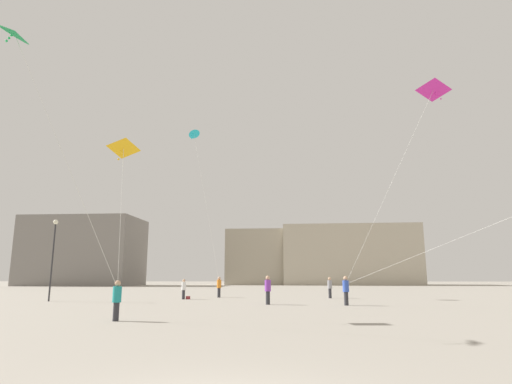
% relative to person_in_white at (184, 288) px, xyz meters
% --- Properties ---
extents(person_in_white, '(0.34, 0.34, 1.57)m').
position_rel_person_in_white_xyz_m(person_in_white, '(0.00, 0.00, 0.00)').
color(person_in_white, '#2D2D33').
rests_on(person_in_white, ground_plane).
extents(person_in_grey, '(0.37, 0.37, 1.71)m').
position_rel_person_in_white_xyz_m(person_in_grey, '(11.80, 2.19, 0.08)').
color(person_in_grey, '#2D2D33').
rests_on(person_in_grey, ground_plane).
extents(person_in_orange, '(0.38, 0.38, 1.75)m').
position_rel_person_in_white_xyz_m(person_in_orange, '(2.43, 3.09, 0.10)').
color(person_in_orange, '#2D2D33').
rests_on(person_in_orange, ground_plane).
extents(person_in_blue, '(0.39, 0.39, 1.79)m').
position_rel_person_in_white_xyz_m(person_in_blue, '(11.68, -6.77, 0.12)').
color(person_in_blue, '#2D2D33').
rests_on(person_in_blue, ground_plane).
extents(person_in_purple, '(0.40, 0.40, 1.82)m').
position_rel_person_in_white_xyz_m(person_in_purple, '(6.77, -6.16, 0.14)').
color(person_in_purple, '#2D2D33').
rests_on(person_in_purple, ground_plane).
extents(person_in_teal, '(0.35, 0.35, 1.62)m').
position_rel_person_in_white_xyz_m(person_in_teal, '(0.77, -16.78, 0.03)').
color(person_in_teal, '#2D2D33').
rests_on(person_in_teal, ground_plane).
extents(kite_cyan_diamond, '(3.43, 1.49, 14.10)m').
position_rel_person_in_white_xyz_m(kite_cyan_diamond, '(-0.26, 3.85, 14.01)').
color(kite_cyan_diamond, '#1EB2C6').
extents(kite_amber_delta, '(1.29, 2.00, 6.76)m').
position_rel_person_in_white_xyz_m(kite_amber_delta, '(0.12, -15.35, 6.75)').
color(kite_amber_delta, yellow).
extents(kite_emerald_diamond, '(5.08, 2.92, 10.90)m').
position_rel_person_in_white_xyz_m(kite_emerald_diamond, '(-3.49, -18.82, 10.80)').
color(kite_emerald_diamond, green).
extents(kite_magenta_delta, '(6.91, 1.37, 12.96)m').
position_rel_person_in_white_xyz_m(kite_magenta_delta, '(17.64, -7.78, 12.71)').
color(kite_magenta_delta, '#D12899').
extents(building_left_hall, '(21.80, 14.03, 13.23)m').
position_rel_person_in_white_xyz_m(building_left_hall, '(-30.63, 49.89, 5.76)').
color(building_left_hall, gray).
rests_on(building_left_hall, ground_plane).
extents(building_centre_hall, '(16.99, 10.83, 11.64)m').
position_rel_person_in_white_xyz_m(building_centre_hall, '(5.37, 59.94, 4.96)').
color(building_centre_hall, '#A39984').
rests_on(building_centre_hall, ground_plane).
extents(building_right_hall, '(28.68, 16.31, 12.37)m').
position_rel_person_in_white_xyz_m(building_right_hall, '(23.37, 59.89, 5.32)').
color(building_right_hall, '#B2A893').
rests_on(building_right_hall, ground_plane).
extents(lamppost_east, '(0.36, 0.36, 5.96)m').
position_rel_person_in_white_xyz_m(lamppost_east, '(-9.15, -3.25, 3.04)').
color(lamppost_east, '#2D2D30').
rests_on(lamppost_east, ground_plane).
extents(handbag_beside_flyer, '(0.34, 0.30, 0.24)m').
position_rel_person_in_white_xyz_m(handbag_beside_flyer, '(0.35, 0.10, -0.74)').
color(handbag_beside_flyer, maroon).
rests_on(handbag_beside_flyer, ground_plane).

